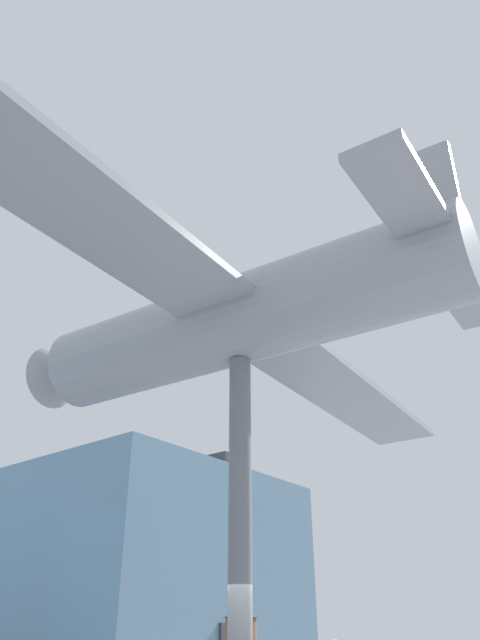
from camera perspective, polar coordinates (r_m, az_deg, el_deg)
name	(u,v)px	position (r m, az deg, el deg)	size (l,w,h in m)	color
glass_pavilion_right	(100,583)	(31.21, -12.67, -22.38)	(11.44, 15.79, 8.83)	#60849E
support_pylon_central	(240,529)	(12.31, 0.00, -18.60)	(0.45, 0.45, 6.92)	slate
suspended_airplane	(234,321)	(13.82, -0.55, -0.11)	(20.91, 11.67, 3.57)	#93999E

